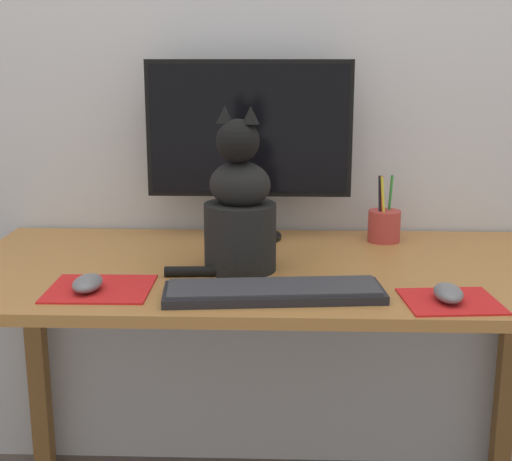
% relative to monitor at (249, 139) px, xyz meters
% --- Properties ---
extents(wall_back, '(7.00, 0.04, 2.50)m').
position_rel_monitor_xyz_m(wall_back, '(0.06, 0.13, 0.27)').
color(wall_back, silver).
rests_on(wall_back, ground_plane).
extents(desk, '(1.43, 0.69, 0.72)m').
position_rel_monitor_xyz_m(desk, '(0.06, -0.25, -0.36)').
color(desk, '#A87038').
rests_on(desk, ground_plane).
extents(monitor, '(0.53, 0.17, 0.46)m').
position_rel_monitor_xyz_m(monitor, '(0.00, 0.00, 0.00)').
color(monitor, black).
rests_on(monitor, desk).
extents(keyboard, '(0.45, 0.17, 0.02)m').
position_rel_monitor_xyz_m(keyboard, '(0.07, -0.47, -0.25)').
color(keyboard, black).
rests_on(keyboard, desk).
extents(mousepad_left, '(0.21, 0.19, 0.00)m').
position_rel_monitor_xyz_m(mousepad_left, '(-0.29, -0.44, -0.26)').
color(mousepad_left, red).
rests_on(mousepad_left, desk).
extents(mousepad_right, '(0.20, 0.18, 0.00)m').
position_rel_monitor_xyz_m(mousepad_right, '(0.42, -0.49, -0.26)').
color(mousepad_right, red).
rests_on(mousepad_right, desk).
extents(computer_mouse_left, '(0.06, 0.10, 0.03)m').
position_rel_monitor_xyz_m(computer_mouse_left, '(-0.31, -0.46, -0.24)').
color(computer_mouse_left, slate).
rests_on(computer_mouse_left, mousepad_left).
extents(computer_mouse_right, '(0.06, 0.10, 0.03)m').
position_rel_monitor_xyz_m(computer_mouse_right, '(0.41, -0.49, -0.24)').
color(computer_mouse_right, slate).
rests_on(computer_mouse_right, mousepad_right).
extents(cat, '(0.26, 0.20, 0.37)m').
position_rel_monitor_xyz_m(cat, '(-0.01, -0.29, -0.13)').
color(cat, black).
rests_on(cat, desk).
extents(pen_cup, '(0.08, 0.08, 0.17)m').
position_rel_monitor_xyz_m(pen_cup, '(0.35, -0.02, -0.22)').
color(pen_cup, '#B23833').
rests_on(pen_cup, desk).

